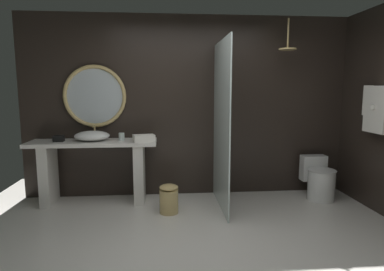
{
  "coord_description": "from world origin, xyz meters",
  "views": [
    {
      "loc": [
        -0.39,
        -2.87,
        1.57
      ],
      "look_at": [
        -0.08,
        0.76,
        1.04
      ],
      "focal_mm": 30.46,
      "sensor_mm": 36.0,
      "label": 1
    }
  ],
  "objects": [
    {
      "name": "hanging_bathrobe",
      "position": [
        2.21,
        0.88,
        1.34
      ],
      "size": [
        0.2,
        0.55,
        0.64
      ],
      "color": "tan"
    },
    {
      "name": "back_wall_panel",
      "position": [
        0.0,
        1.9,
        1.3
      ],
      "size": [
        4.8,
        0.1,
        2.6
      ],
      "primitive_type": "cube",
      "color": "black",
      "rests_on": "ground_plane"
    },
    {
      "name": "toilet",
      "position": [
        1.81,
        1.47,
        0.27
      ],
      "size": [
        0.39,
        0.56,
        0.59
      ],
      "color": "white",
      "rests_on": "ground_plane"
    },
    {
      "name": "vessel_sink",
      "position": [
        -1.37,
        1.6,
        0.93
      ],
      "size": [
        0.47,
        0.38,
        0.2
      ],
      "color": "white",
      "rests_on": "vanity_counter"
    },
    {
      "name": "tumbler_cup",
      "position": [
        -0.97,
        1.59,
        0.92
      ],
      "size": [
        0.08,
        0.08,
        0.11
      ],
      "primitive_type": "cylinder",
      "color": "silver",
      "rests_on": "vanity_counter"
    },
    {
      "name": "ground_plane",
      "position": [
        0.0,
        0.0,
        0.0
      ],
      "size": [
        5.76,
        5.76,
        0.0
      ],
      "primitive_type": "plane",
      "color": "silver"
    },
    {
      "name": "folded_hand_towel",
      "position": [
        -0.66,
        1.43,
        0.91
      ],
      "size": [
        0.31,
        0.23,
        0.1
      ],
      "primitive_type": "cube",
      "rotation": [
        0.0,
        0.0,
        0.27
      ],
      "color": "silver",
      "rests_on": "vanity_counter"
    },
    {
      "name": "waste_bin",
      "position": [
        -0.34,
        1.1,
        0.19
      ],
      "size": [
        0.24,
        0.24,
        0.37
      ],
      "color": "tan",
      "rests_on": "ground_plane"
    },
    {
      "name": "tissue_box",
      "position": [
        -1.8,
        1.56,
        0.9
      ],
      "size": [
        0.13,
        0.11,
        0.08
      ],
      "primitive_type": "cube",
      "color": "black",
      "rests_on": "vanity_counter"
    },
    {
      "name": "shower_glass_panel",
      "position": [
        0.35,
        1.28,
        1.09
      ],
      "size": [
        0.02,
        1.15,
        2.17
      ],
      "primitive_type": "cube",
      "color": "silver",
      "rests_on": "ground_plane"
    },
    {
      "name": "rain_shower_head",
      "position": [
        1.29,
        1.53,
        2.13
      ],
      "size": [
        0.24,
        0.24,
        0.42
      ],
      "color": "tan"
    },
    {
      "name": "round_wall_mirror",
      "position": [
        -1.35,
        1.81,
        1.46
      ],
      "size": [
        0.87,
        0.05,
        0.87
      ],
      "color": "tan"
    },
    {
      "name": "vanity_counter",
      "position": [
        -1.35,
        1.58,
        0.54
      ],
      "size": [
        1.71,
        0.5,
        0.86
      ],
      "color": "silver",
      "rests_on": "ground_plane"
    }
  ]
}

